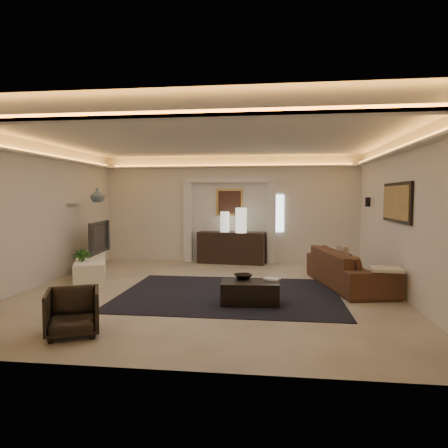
# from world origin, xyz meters

# --- Properties ---
(floor) EXTENTS (7.00, 7.00, 0.00)m
(floor) POSITION_xyz_m (0.00, 0.00, 0.00)
(floor) COLOR beige
(floor) RESTS_ON ground
(ceiling) EXTENTS (7.00, 7.00, 0.00)m
(ceiling) POSITION_xyz_m (0.00, 0.00, 2.90)
(ceiling) COLOR white
(ceiling) RESTS_ON ground
(wall_back) EXTENTS (7.00, 0.00, 7.00)m
(wall_back) POSITION_xyz_m (0.00, 3.50, 1.45)
(wall_back) COLOR silver
(wall_back) RESTS_ON ground
(wall_front) EXTENTS (7.00, 0.00, 7.00)m
(wall_front) POSITION_xyz_m (0.00, -3.50, 1.45)
(wall_front) COLOR silver
(wall_front) RESTS_ON ground
(wall_left) EXTENTS (0.00, 7.00, 7.00)m
(wall_left) POSITION_xyz_m (-3.50, 0.00, 1.45)
(wall_left) COLOR silver
(wall_left) RESTS_ON ground
(wall_right) EXTENTS (0.00, 7.00, 7.00)m
(wall_right) POSITION_xyz_m (3.50, 0.00, 1.45)
(wall_right) COLOR silver
(wall_right) RESTS_ON ground
(cove_soffit) EXTENTS (7.00, 7.00, 0.04)m
(cove_soffit) POSITION_xyz_m (0.00, 0.00, 2.62)
(cove_soffit) COLOR silver
(cove_soffit) RESTS_ON ceiling
(daylight_slit) EXTENTS (0.25, 0.03, 1.00)m
(daylight_slit) POSITION_xyz_m (1.35, 3.48, 1.35)
(daylight_slit) COLOR white
(daylight_slit) RESTS_ON wall_back
(area_rug) EXTENTS (4.00, 3.00, 0.01)m
(area_rug) POSITION_xyz_m (0.40, -0.20, 0.01)
(area_rug) COLOR black
(area_rug) RESTS_ON ground
(pilaster_left) EXTENTS (0.22, 0.20, 2.20)m
(pilaster_left) POSITION_xyz_m (-1.15, 3.40, 1.10)
(pilaster_left) COLOR silver
(pilaster_left) RESTS_ON ground
(pilaster_right) EXTENTS (0.22, 0.20, 2.20)m
(pilaster_right) POSITION_xyz_m (1.15, 3.40, 1.10)
(pilaster_right) COLOR silver
(pilaster_right) RESTS_ON ground
(alcove_header) EXTENTS (2.52, 0.20, 0.12)m
(alcove_header) POSITION_xyz_m (0.00, 3.40, 2.25)
(alcove_header) COLOR silver
(alcove_header) RESTS_ON wall_back
(painting_frame) EXTENTS (0.74, 0.04, 0.74)m
(painting_frame) POSITION_xyz_m (0.00, 3.47, 1.65)
(painting_frame) COLOR tan
(painting_frame) RESTS_ON wall_back
(painting_canvas) EXTENTS (0.62, 0.02, 0.62)m
(painting_canvas) POSITION_xyz_m (0.00, 3.44, 1.65)
(painting_canvas) COLOR #4C2D1E
(painting_canvas) RESTS_ON wall_back
(art_panel_frame) EXTENTS (0.04, 1.64, 0.74)m
(art_panel_frame) POSITION_xyz_m (3.47, 0.30, 1.70)
(art_panel_frame) COLOR black
(art_panel_frame) RESTS_ON wall_right
(art_panel_gold) EXTENTS (0.02, 1.50, 0.62)m
(art_panel_gold) POSITION_xyz_m (3.44, 0.30, 1.70)
(art_panel_gold) COLOR tan
(art_panel_gold) RESTS_ON wall_right
(wall_sconce) EXTENTS (0.12, 0.12, 0.22)m
(wall_sconce) POSITION_xyz_m (3.38, 2.20, 1.68)
(wall_sconce) COLOR black
(wall_sconce) RESTS_ON wall_right
(wall_niche) EXTENTS (0.10, 0.55, 0.04)m
(wall_niche) POSITION_xyz_m (-3.44, 1.40, 1.65)
(wall_niche) COLOR silver
(wall_niche) RESTS_ON wall_left
(console) EXTENTS (1.85, 0.77, 0.90)m
(console) POSITION_xyz_m (0.08, 3.25, 0.40)
(console) COLOR black
(console) RESTS_ON ground
(lamp_left) EXTENTS (0.29, 0.29, 0.55)m
(lamp_left) POSITION_xyz_m (-0.11, 3.25, 1.09)
(lamp_left) COLOR silver
(lamp_left) RESTS_ON console
(lamp_right) EXTENTS (0.33, 0.33, 0.66)m
(lamp_right) POSITION_xyz_m (0.35, 3.05, 1.09)
(lamp_right) COLOR white
(lamp_right) RESTS_ON console
(media_ledge) EXTENTS (1.51, 2.46, 0.45)m
(media_ledge) POSITION_xyz_m (-2.88, 1.05, 0.23)
(media_ledge) COLOR white
(media_ledge) RESTS_ON ground
(tv) EXTENTS (1.33, 0.30, 0.76)m
(tv) POSITION_xyz_m (-3.07, 1.62, 0.83)
(tv) COLOR black
(tv) RESTS_ON media_ledge
(figurine) EXTENTS (0.14, 0.14, 0.33)m
(figurine) POSITION_xyz_m (-3.11, 2.27, 0.64)
(figurine) COLOR #382B1B
(figurine) RESTS_ON media_ledge
(ginger_jar) EXTENTS (0.34, 0.34, 0.34)m
(ginger_jar) POSITION_xyz_m (-2.98, 1.65, 1.84)
(ginger_jar) COLOR slate
(ginger_jar) RESTS_ON wall_niche
(plant) EXTENTS (0.53, 0.53, 0.69)m
(plant) POSITION_xyz_m (-2.79, 0.43, 0.35)
(plant) COLOR #18380E
(plant) RESTS_ON ground
(sofa) EXTENTS (2.66, 1.49, 0.73)m
(sofa) POSITION_xyz_m (2.71, 0.74, 0.37)
(sofa) COLOR #3A2017
(sofa) RESTS_ON ground
(throw_blanket) EXTENTS (0.56, 0.47, 0.06)m
(throw_blanket) POSITION_xyz_m (3.15, -0.31, 0.55)
(throw_blanket) COLOR beige
(throw_blanket) RESTS_ON sofa
(throw_pillow) EXTENTS (0.22, 0.37, 0.35)m
(throw_pillow) POSITION_xyz_m (2.70, 1.49, 0.55)
(throw_pillow) COLOR tan
(throw_pillow) RESTS_ON sofa
(coffee_table) EXTENTS (0.99, 0.58, 0.36)m
(coffee_table) POSITION_xyz_m (0.82, -0.85, 0.21)
(coffee_table) COLOR black
(coffee_table) RESTS_ON ground
(bowl) EXTENTS (0.41, 0.41, 0.08)m
(bowl) POSITION_xyz_m (0.68, -0.59, 0.45)
(bowl) COLOR black
(bowl) RESTS_ON coffee_table
(magazine) EXTENTS (0.31, 0.26, 0.03)m
(magazine) POSITION_xyz_m (1.18, -0.66, 0.42)
(magazine) COLOR white
(magazine) RESTS_ON coffee_table
(armchair) EXTENTS (0.87, 0.88, 0.61)m
(armchair) POSITION_xyz_m (-1.39, -2.61, 0.31)
(armchair) COLOR #30261F
(armchair) RESTS_ON ground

